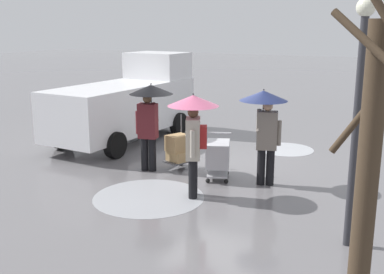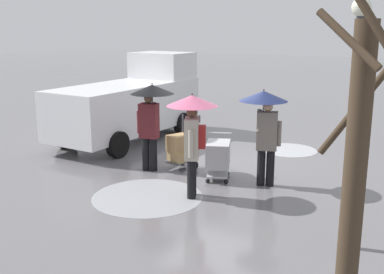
% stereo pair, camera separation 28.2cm
% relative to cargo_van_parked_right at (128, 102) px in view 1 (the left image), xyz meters
% --- Properties ---
extents(ground_plane, '(90.00, 90.00, 0.00)m').
position_rel_cargo_van_parked_right_xyz_m(ground_plane, '(-3.64, 1.23, -1.18)').
color(ground_plane, slate).
extents(slush_patch_near_cluster, '(2.30, 2.30, 0.01)m').
position_rel_cargo_van_parked_right_xyz_m(slush_patch_near_cluster, '(-3.27, 4.03, -1.18)').
color(slush_patch_near_cluster, '#999BA0').
rests_on(slush_patch_near_cluster, ground).
extents(slush_patch_under_van, '(1.59, 1.59, 0.01)m').
position_rel_cargo_van_parked_right_xyz_m(slush_patch_under_van, '(-4.69, -1.05, -1.18)').
color(slush_patch_under_van, '#ADAFB5').
rests_on(slush_patch_under_van, ground).
extents(slush_patch_mid_street, '(1.64, 1.64, 0.01)m').
position_rel_cargo_van_parked_right_xyz_m(slush_patch_mid_street, '(0.54, 0.12, -1.18)').
color(slush_patch_mid_street, '#ADAFB5').
rests_on(slush_patch_mid_street, ground).
extents(cargo_van_parked_right, '(2.38, 5.43, 2.60)m').
position_rel_cargo_van_parked_right_xyz_m(cargo_van_parked_right, '(0.00, 0.00, 0.00)').
color(cargo_van_parked_right, white).
rests_on(cargo_van_parked_right, ground).
extents(shopping_cart_vendor, '(0.81, 0.96, 1.02)m').
position_rel_cargo_van_parked_right_xyz_m(shopping_cart_vendor, '(-4.04, 2.28, -0.61)').
color(shopping_cart_vendor, '#B2B2B7').
rests_on(shopping_cart_vendor, ground).
extents(hand_dolly_boxes, '(0.72, 0.83, 1.32)m').
position_rel_cargo_van_parked_right_xyz_m(hand_dolly_boxes, '(-2.88, 2.06, -0.65)').
color(hand_dolly_boxes, '#515156').
rests_on(hand_dolly_boxes, ground).
extents(pedestrian_pink_side, '(1.04, 1.04, 2.15)m').
position_rel_cargo_van_parked_right_xyz_m(pedestrian_pink_side, '(-4.05, 3.52, 0.39)').
color(pedestrian_pink_side, black).
rests_on(pedestrian_pink_side, ground).
extents(pedestrian_black_side, '(1.04, 1.04, 2.15)m').
position_rel_cargo_van_parked_right_xyz_m(pedestrian_black_side, '(-2.33, 2.45, 0.41)').
color(pedestrian_black_side, black).
rests_on(pedestrian_black_side, ground).
extents(pedestrian_white_side, '(1.04, 1.04, 2.15)m').
position_rel_cargo_van_parked_right_xyz_m(pedestrian_white_side, '(-5.10, 2.18, 0.41)').
color(pedestrian_white_side, black).
rests_on(pedestrian_white_side, ground).
extents(bare_tree_near, '(0.83, 0.94, 4.16)m').
position_rel_cargo_van_parked_right_xyz_m(bare_tree_near, '(-7.75, 6.76, 0.72)').
color(bare_tree_near, '#423323').
rests_on(bare_tree_near, ground).
extents(street_lamp, '(0.28, 0.28, 3.86)m').
position_rel_cargo_van_parked_right_xyz_m(street_lamp, '(-7.29, 4.40, 1.19)').
color(street_lamp, '#2D2D33').
rests_on(street_lamp, ground).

